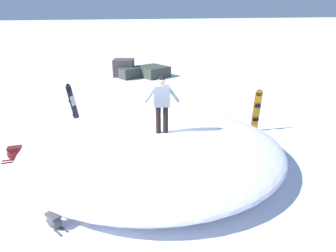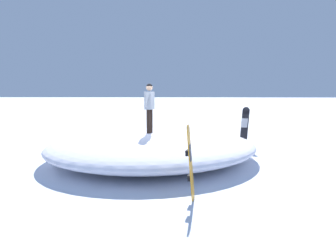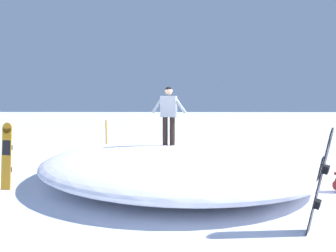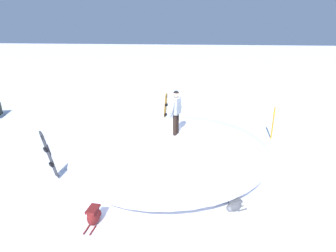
{
  "view_description": "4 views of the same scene",
  "coord_description": "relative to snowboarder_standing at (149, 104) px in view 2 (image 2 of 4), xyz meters",
  "views": [
    {
      "loc": [
        2.17,
        8.01,
        4.13
      ],
      "look_at": [
        0.05,
        0.8,
        1.16
      ],
      "focal_mm": 31.88,
      "sensor_mm": 36.0,
      "label": 1
    },
    {
      "loc": [
        -10.11,
        -0.49,
        2.23
      ],
      "look_at": [
        0.28,
        0.01,
        1.12
      ],
      "focal_mm": 34.2,
      "sensor_mm": 36.0,
      "label": 2
    },
    {
      "loc": [
        0.45,
        -7.23,
        1.93
      ],
      "look_at": [
        0.14,
        0.66,
        1.43
      ],
      "focal_mm": 30.85,
      "sensor_mm": 36.0,
      "label": 3
    },
    {
      "loc": [
        9.0,
        2.24,
        4.3
      ],
      "look_at": [
        0.6,
        0.41,
        1.35
      ],
      "focal_mm": 28.35,
      "sensor_mm": 36.0,
      "label": 4
    }
  ],
  "objects": [
    {
      "name": "backpack_far",
      "position": [
        4.04,
        -1.22,
        -1.61
      ],
      "size": [
        0.67,
        0.29,
        0.45
      ],
      "color": "maroon",
      "rests_on": "ground"
    },
    {
      "name": "snowboard_primary_upright",
      "position": [
        2.4,
        -3.51,
        -0.99
      ],
      "size": [
        0.42,
        0.42,
        1.64
      ],
      "color": "black",
      "rests_on": "ground"
    },
    {
      "name": "snow_mound",
      "position": [
        0.27,
        -0.08,
        -1.39
      ],
      "size": [
        9.09,
        8.69,
        0.9
      ],
      "primitive_type": "ellipsoid",
      "rotation": [
        0.0,
        0.0,
        2.82
      ],
      "color": "white",
      "rests_on": "ground"
    },
    {
      "name": "snowboarder_standing",
      "position": [
        0.0,
        0.0,
        0.0
      ],
      "size": [
        0.97,
        0.3,
        1.59
      ],
      "color": "black",
      "rests_on": "snow_mound"
    },
    {
      "name": "backpack_near",
      "position": [
        2.84,
        2.08,
        -1.68
      ],
      "size": [
        0.47,
        0.56,
        0.33
      ],
      "color": "#4C4C51",
      "rests_on": "ground"
    },
    {
      "name": "ground",
      "position": [
        -0.17,
        -0.61,
        -1.84
      ],
      "size": [
        240.0,
        240.0,
        0.0
      ],
      "primitive_type": "plane",
      "color": "white"
    },
    {
      "name": "snowboard_secondary_upright",
      "position": [
        -3.79,
        -1.24,
        -1.03
      ],
      "size": [
        0.28,
        0.21,
        1.58
      ],
      "color": "orange",
      "rests_on": "ground"
    }
  ]
}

